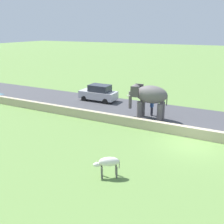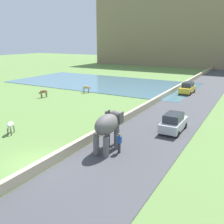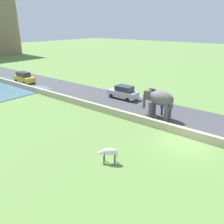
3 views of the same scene
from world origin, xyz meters
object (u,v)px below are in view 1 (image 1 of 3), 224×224
cow_white (108,163)px  elephant (149,96)px  car_silver (99,93)px  person_beside_elephant (152,107)px

cow_white → elephant: bearing=7.3°
car_silver → cow_white: size_ratio=2.97×
elephant → cow_white: size_ratio=2.58×
elephant → car_silver: size_ratio=0.87×
person_beside_elephant → cow_white: (-10.61, -1.24, -0.04)m
elephant → person_beside_elephant: bearing=0.3°
person_beside_elephant → car_silver: car_silver is taller
person_beside_elephant → cow_white: 10.69m
elephant → person_beside_elephant: size_ratio=2.14×
elephant → cow_white: 9.79m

